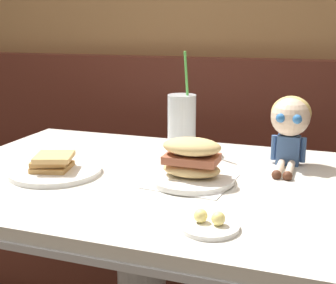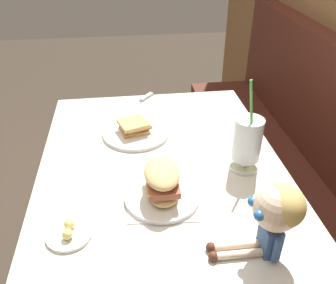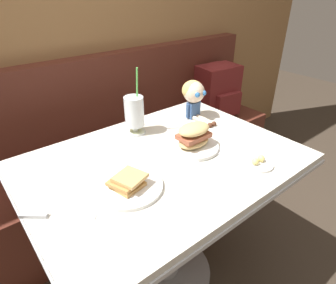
% 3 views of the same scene
% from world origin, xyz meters
% --- Properties ---
extents(wood_panel_wall, '(4.40, 0.08, 2.40)m').
position_xyz_m(wood_panel_wall, '(0.00, 1.05, 1.20)').
color(wood_panel_wall, olive).
rests_on(wood_panel_wall, ground).
extents(booth_bench, '(2.60, 0.48, 1.00)m').
position_xyz_m(booth_bench, '(0.00, 0.81, 0.33)').
color(booth_bench, '#512319').
rests_on(booth_bench, ground).
extents(diner_table, '(1.11, 0.81, 0.74)m').
position_xyz_m(diner_table, '(0.00, 0.18, 0.54)').
color(diner_table, silver).
rests_on(diner_table, ground).
extents(toast_plate, '(0.25, 0.25, 0.06)m').
position_xyz_m(toast_plate, '(-0.22, 0.11, 0.76)').
color(toast_plate, white).
rests_on(toast_plate, diner_table).
extents(milkshake_glass, '(0.10, 0.10, 0.32)m').
position_xyz_m(milkshake_glass, '(0.04, 0.44, 0.84)').
color(milkshake_glass, silver).
rests_on(milkshake_glass, diner_table).
extents(sandwich_plate, '(0.22, 0.22, 0.12)m').
position_xyz_m(sandwich_plate, '(0.15, 0.16, 0.79)').
color(sandwich_plate, white).
rests_on(sandwich_plate, diner_table).
extents(butter_saucer, '(0.12, 0.12, 0.04)m').
position_xyz_m(butter_saucer, '(0.26, -0.09, 0.75)').
color(butter_saucer, white).
rests_on(butter_saucer, diner_table).
extents(seated_doll, '(0.11, 0.22, 0.20)m').
position_xyz_m(seated_doll, '(0.37, 0.40, 0.87)').
color(seated_doll, '#385689').
rests_on(seated_doll, diner_table).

